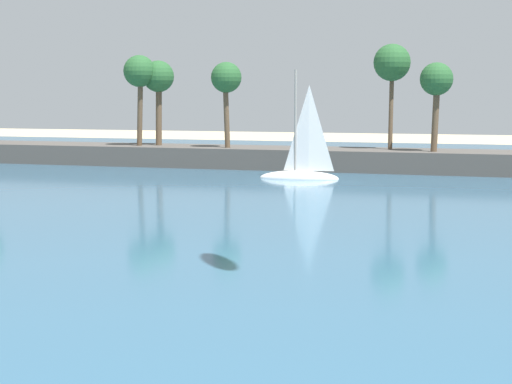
# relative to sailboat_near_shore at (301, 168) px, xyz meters

# --- Properties ---
(sea) EXTENTS (220.00, 97.04, 0.06)m
(sea) POSITION_rel_sailboat_near_shore_xyz_m (6.49, -0.42, -0.81)
(sea) COLOR #33607F
(sea) RESTS_ON ground
(palm_headland) EXTENTS (116.87, 6.50, 12.22)m
(palm_headland) POSITION_rel_sailboat_near_shore_xyz_m (5.81, 8.17, 1.45)
(palm_headland) COLOR #514C47
(palm_headland) RESTS_ON ground
(sailboat_near_shore) EXTENTS (6.12, 2.26, 8.69)m
(sailboat_near_shore) POSITION_rel_sailboat_near_shore_xyz_m (0.00, 0.00, 0.00)
(sailboat_near_shore) COLOR white
(sailboat_near_shore) RESTS_ON sea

